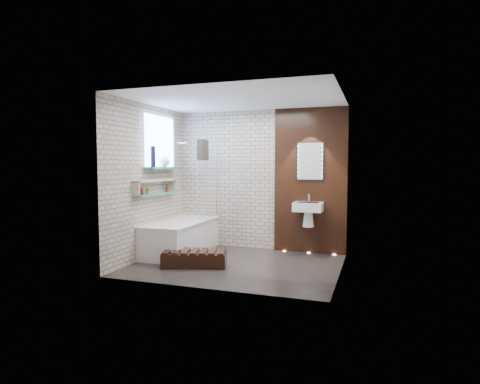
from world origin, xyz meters
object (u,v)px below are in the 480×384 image
at_px(bathtub, 181,237).
at_px(washbasin, 308,210).
at_px(bath_screen, 209,181).
at_px(walnut_step, 195,259).
at_px(led_mirror, 310,161).

xyz_separation_m(bathtub, washbasin, (2.17, 0.62, 0.50)).
distance_m(bath_screen, washbasin, 1.89).
bearing_deg(walnut_step, washbasin, 41.56).
height_order(washbasin, led_mirror, led_mirror).
height_order(bathtub, washbasin, washbasin).
xyz_separation_m(washbasin, walnut_step, (-1.55, -1.37, -0.68)).
relative_size(bathtub, walnut_step, 1.76).
distance_m(washbasin, led_mirror, 0.88).
height_order(bathtub, led_mirror, led_mirror).
distance_m(bath_screen, walnut_step, 1.69).
bearing_deg(bathtub, led_mirror, 19.78).
bearing_deg(bathtub, bath_screen, 51.10).
xyz_separation_m(bathtub, walnut_step, (0.62, -0.75, -0.18)).
bearing_deg(walnut_step, led_mirror, 44.67).
xyz_separation_m(bath_screen, walnut_step, (0.27, -1.19, -1.17)).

